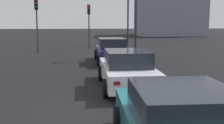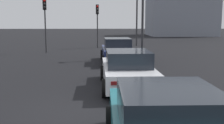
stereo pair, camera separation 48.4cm
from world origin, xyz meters
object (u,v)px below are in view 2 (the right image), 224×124
Objects in this scene: car_navy_left_lead at (117,51)px; traffic_light_near_right at (97,17)px; car_white_left_second at (127,70)px; traffic_light_near_left at (45,14)px; street_lamp_far at (137,4)px.

traffic_light_near_right is (9.44, 1.41, 2.19)m from car_navy_left_lead.
car_white_left_second is 1.05× the size of traffic_light_near_left.
car_navy_left_lead is 0.98× the size of car_white_left_second.
car_white_left_second is at bearing 178.60° from car_navy_left_lead.
traffic_light_near_right is at bearing 129.06° from traffic_light_near_left.
car_navy_left_lead is 1.09× the size of traffic_light_near_right.
traffic_light_near_right reaches higher than car_navy_left_lead.
car_white_left_second is at bearing 3.26° from traffic_light_near_right.
car_white_left_second is 18.21m from street_lamp_far.
traffic_light_near_right is (4.09, -4.07, -0.17)m from traffic_light_near_left.
car_white_left_second is 1.11× the size of traffic_light_near_right.
car_white_left_second is at bearing 18.97° from traffic_light_near_left.
car_navy_left_lead is 1.03× the size of traffic_light_near_left.
traffic_light_near_left reaches higher than traffic_light_near_right.
traffic_light_near_left is at bearing 23.61° from car_white_left_second.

